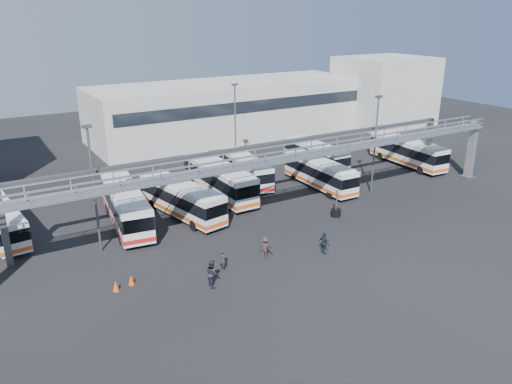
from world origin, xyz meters
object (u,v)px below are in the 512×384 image
bus_9 (408,151)px  pedestrian_d (324,243)px  bus_4 (219,179)px  light_pole_mid (375,140)px  tire_stack (336,212)px  light_pole_left (93,183)px  pedestrian_b (212,273)px  cone_right (131,280)px  bus_2 (126,205)px  bus_6 (320,173)px  bus_7 (316,154)px  bus_5 (246,168)px  light_pole_back (235,122)px  pedestrian_a (223,260)px  cone_left (116,286)px  bus_0 (1,220)px  pedestrian_c (265,247)px  bus_3 (181,198)px

bus_9 → pedestrian_d: bus_9 is taller
bus_4 → pedestrian_d: (1.11, -15.76, -1.04)m
light_pole_mid → tire_stack: size_ratio=3.92×
light_pole_left → pedestrian_d: 18.36m
light_pole_mid → pedestrian_b: size_ratio=5.22×
cone_right → light_pole_left: bearing=94.0°
pedestrian_b → tire_stack: 16.36m
light_pole_mid → pedestrian_d: (-13.09, -8.57, -4.82)m
bus_2 → cone_right: (-2.94, -10.27, -1.55)m
bus_6 → bus_7: 7.25m
pedestrian_b → bus_5: bearing=-28.3°
light_pole_left → light_pole_back: bearing=35.0°
pedestrian_a → cone_left: pedestrian_a is taller
pedestrian_b → bus_0: bearing=43.5°
light_pole_left → bus_2: bearing=49.2°
bus_7 → pedestrian_b: 29.67m
bus_2 → bus_5: 15.61m
bus_5 → cone_right: (-17.85, -14.92, -1.32)m
bus_7 → pedestrian_a: (-21.51, -16.90, -0.89)m
bus_5 → bus_9: bearing=-4.9°
bus_2 → pedestrian_d: bus_2 is taller
light_pole_back → bus_6: size_ratio=0.99×
light_pole_back → bus_9: size_ratio=0.93×
bus_5 → pedestrian_b: bearing=-118.5°
bus_9 → pedestrian_c: 30.52m
bus_3 → cone_left: (-9.12, -9.95, -1.42)m
bus_7 → pedestrian_b: bus_7 is taller
bus_4 → cone_left: 19.43m
bus_9 → light_pole_mid: bearing=-151.4°
light_pole_left → light_pole_mid: same height
light_pole_mid → bus_9: (10.71, 5.12, -3.90)m
light_pole_left → cone_right: (0.45, -6.33, -5.36)m
bus_7 → tire_stack: 15.33m
bus_9 → pedestrian_a: (-31.84, -11.91, -1.00)m
light_pole_left → light_pole_mid: 28.02m
pedestrian_c → bus_0: bearing=12.9°
light_pole_mid → bus_3: (-19.61, 4.32, -3.93)m
bus_5 → cone_left: bearing=-133.9°
light_pole_back → cone_right: 28.71m
bus_7 → cone_right: bus_7 is taller
light_pole_left → bus_5: light_pole_left is taller
pedestrian_b → pedestrian_a: bearing=-37.8°
light_pole_left → bus_2: light_pole_left is taller
light_pole_left → bus_0: light_pole_left is taller
tire_stack → bus_2: bearing=155.1°
bus_3 → bus_9: size_ratio=1.00×
tire_stack → pedestrian_c: bearing=-159.9°
bus_7 → cone_left: size_ratio=13.44×
pedestrian_a → pedestrian_c: size_ratio=0.94×
bus_4 → bus_5: size_ratio=1.13×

